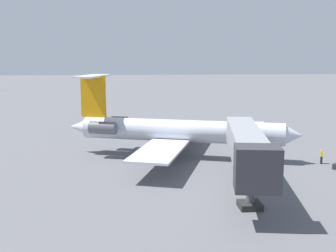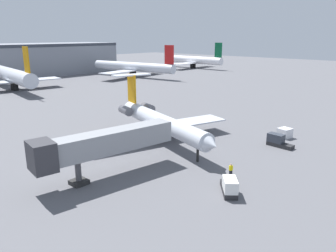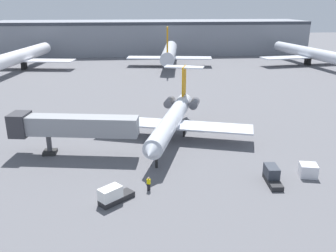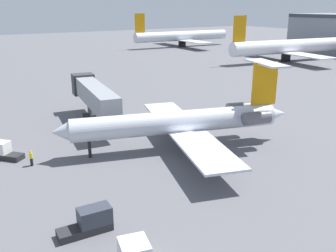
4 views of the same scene
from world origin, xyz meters
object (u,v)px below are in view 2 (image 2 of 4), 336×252
object	(u,v)px
regional_jet	(158,120)
parked_airliner_centre	(13,76)
baggage_tug_lead	(229,187)
ground_crew_marshaller	(231,170)
baggage_tug_trailing	(278,141)
parked_airliner_east_mid	(133,67)
jet_bridge	(99,144)
cargo_container_uld	(285,133)
parked_airliner_east_end	(193,60)

from	to	relation	value
regional_jet	parked_airliner_centre	xyz separation A→B (m)	(6.16, 67.47, 1.12)
baggage_tug_lead	ground_crew_marshaller	bearing A→B (deg)	29.72
ground_crew_marshaller	parked_airliner_centre	bearing A→B (deg)	82.72
ground_crew_marshaller	baggage_tug_trailing	world-z (taller)	baggage_tug_trailing
parked_airliner_east_mid	baggage_tug_trailing	bearing A→B (deg)	-118.15
regional_jet	jet_bridge	distance (m)	16.09
cargo_container_uld	parked_airliner_centre	size ratio (longest dim) A/B	0.07
regional_jet	baggage_tug_lead	distance (m)	20.59
jet_bridge	parked_airliner_east_end	world-z (taller)	parked_airliner_east_end
parked_airliner_east_end	regional_jet	bearing A→B (deg)	-144.87
jet_bridge	parked_airliner_centre	size ratio (longest dim) A/B	0.53
jet_bridge	baggage_tug_trailing	bearing A→B (deg)	-22.98
parked_airliner_east_end	parked_airliner_centre	bearing A→B (deg)	-178.35
jet_bridge	cargo_container_uld	world-z (taller)	jet_bridge
jet_bridge	ground_crew_marshaller	distance (m)	16.05
baggage_tug_trailing	parked_airliner_centre	world-z (taller)	parked_airliner_centre
baggage_tug_lead	cargo_container_uld	size ratio (longest dim) A/B	1.64
regional_jet	parked_airliner_east_mid	distance (m)	84.36
ground_crew_marshaller	parked_airliner_east_end	xyz separation A→B (m)	(104.26, 86.57, 3.28)
baggage_tug_trailing	parked_airliner_east_end	xyz separation A→B (m)	(89.58, 85.90, 3.30)
parked_airliner_centre	parked_airliner_east_end	world-z (taller)	parked_airliner_centre
regional_jet	baggage_tug_lead	bearing A→B (deg)	-114.38
baggage_tug_trailing	parked_airliner_centre	distance (m)	83.38
cargo_container_uld	regional_jet	bearing A→B (deg)	135.74
jet_bridge	baggage_tug_lead	bearing A→B (deg)	-63.41
parked_airliner_centre	parked_airliner_east_end	size ratio (longest dim) A/B	0.97
jet_bridge	baggage_tug_lead	size ratio (longest dim) A/B	4.51
regional_jet	parked_airliner_east_end	distance (m)	121.93
jet_bridge	ground_crew_marshaller	bearing A→B (deg)	-46.84
baggage_tug_lead	parked_airliner_east_mid	xyz separation A→B (m)	(61.91, 83.86, 3.26)
ground_crew_marshaller	parked_airliner_east_end	bearing A→B (deg)	39.70
parked_airliner_east_mid	ground_crew_marshaller	bearing A→B (deg)	-125.40
baggage_tug_lead	cargo_container_uld	xyz separation A→B (m)	(23.54, 3.90, -0.03)
baggage_tug_lead	baggage_tug_trailing	xyz separation A→B (m)	(18.58, 2.89, 0.00)
jet_bridge	baggage_tug_lead	world-z (taller)	jet_bridge
jet_bridge	cargo_container_uld	bearing A→B (deg)	-17.82
jet_bridge	parked_airliner_centre	world-z (taller)	parked_airliner_centre
regional_jet	baggage_tug_trailing	world-z (taller)	regional_jet
jet_bridge	parked_airliner_east_end	distance (m)	137.36
parked_airliner_east_mid	parked_airliner_east_end	world-z (taller)	parked_airliner_east_end
parked_airliner_centre	parked_airliner_east_mid	world-z (taller)	parked_airliner_centre
regional_jet	parked_airliner_centre	bearing A→B (deg)	84.78
cargo_container_uld	parked_airliner_east_mid	world-z (taller)	parked_airliner_east_mid
baggage_tug_trailing	parked_airliner_east_end	size ratio (longest dim) A/B	0.12
baggage_tug_lead	parked_airliner_east_end	bearing A→B (deg)	39.38
regional_jet	ground_crew_marshaller	bearing A→B (deg)	-105.50
ground_crew_marshaller	baggage_tug_trailing	xyz separation A→B (m)	(14.68, 0.67, -0.02)
jet_bridge	parked_airliner_east_end	bearing A→B (deg)	33.15
baggage_tug_trailing	parked_airliner_east_mid	bearing A→B (deg)	61.85
ground_crew_marshaller	baggage_tug_trailing	bearing A→B (deg)	2.59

